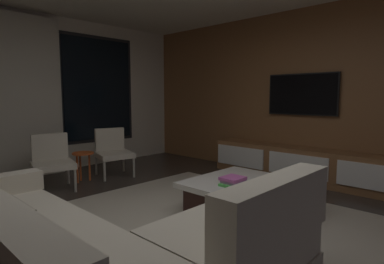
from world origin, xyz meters
name	(u,v)px	position (x,y,z in m)	size (l,w,h in m)	color
floor	(181,241)	(0.00, 0.00, 0.00)	(9.20, 9.20, 0.00)	#332B26
back_wall_with_window	(22,95)	(-0.06, 3.62, 1.34)	(6.60, 0.30, 2.70)	beige
media_wall	(320,94)	(3.06, 0.00, 1.35)	(0.12, 7.80, 2.70)	brown
area_rug	(214,232)	(0.35, -0.10, 0.01)	(3.20, 3.80, 0.01)	#ADA391
sectional_couch	(92,253)	(-0.96, -0.15, 0.29)	(1.98, 2.50, 0.82)	#B1A997
coffee_table	(246,197)	(1.00, -0.03, 0.19)	(1.16, 1.16, 0.36)	#341E1A
book_stack_on_coffee_table	(233,181)	(0.81, 0.00, 0.40)	(0.30, 0.23, 0.09)	green
accent_chair_near_window	(113,149)	(0.96, 2.60, 0.43)	(0.67, 0.68, 0.78)	#B2ADA0
accent_chair_by_curtain	(52,159)	(-0.09, 2.52, 0.43)	(0.67, 0.68, 0.78)	#B2ADA0
side_stool	(83,158)	(0.40, 2.56, 0.37)	(0.32, 0.32, 0.46)	#BF4C1E
media_console	(306,166)	(2.77, 0.05, 0.25)	(0.46, 3.10, 0.52)	brown
mounted_tv	(302,94)	(2.95, 0.25, 1.35)	(0.05, 1.14, 0.66)	black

